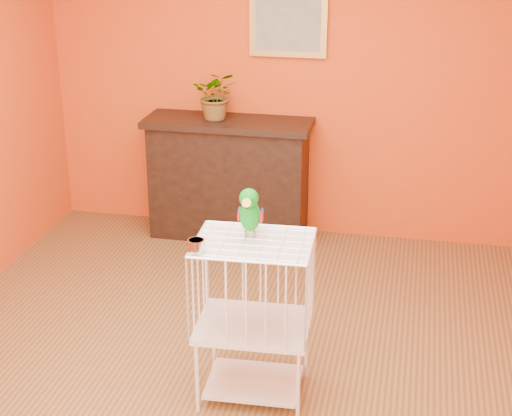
# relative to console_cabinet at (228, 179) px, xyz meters

# --- Properties ---
(ground) EXTENTS (4.50, 4.50, 0.00)m
(ground) POSITION_rel_console_cabinet_xyz_m (0.45, -2.01, -0.51)
(ground) COLOR brown
(ground) RESTS_ON ground
(room_shell) EXTENTS (4.50, 4.50, 4.50)m
(room_shell) POSITION_rel_console_cabinet_xyz_m (0.45, -2.01, 1.08)
(room_shell) COLOR #CB4A13
(room_shell) RESTS_ON ground
(console_cabinet) EXTENTS (1.36, 0.49, 1.01)m
(console_cabinet) POSITION_rel_console_cabinet_xyz_m (0.00, 0.00, 0.00)
(console_cabinet) COLOR black
(console_cabinet) RESTS_ON ground
(potted_plant) EXTENTS (0.41, 0.44, 0.31)m
(potted_plant) POSITION_rel_console_cabinet_xyz_m (-0.09, -0.03, 0.66)
(potted_plant) COLOR #26722D
(potted_plant) RESTS_ON console_cabinet
(framed_picture) EXTENTS (0.62, 0.04, 0.50)m
(framed_picture) POSITION_rel_console_cabinet_xyz_m (0.45, 0.20, 1.24)
(framed_picture) COLOR #B38F40
(framed_picture) RESTS_ON room_shell
(birdcage) EXTENTS (0.65, 0.51, 0.97)m
(birdcage) POSITION_rel_console_cabinet_xyz_m (0.69, -2.21, -0.00)
(birdcage) COLOR white
(birdcage) RESTS_ON ground
(feed_cup) EXTENTS (0.09, 0.09, 0.06)m
(feed_cup) POSITION_rel_console_cabinet_xyz_m (0.43, -2.40, 0.50)
(feed_cup) COLOR silver
(feed_cup) RESTS_ON birdcage
(parrot) EXTENTS (0.14, 0.26, 0.30)m
(parrot) POSITION_rel_console_cabinet_xyz_m (0.66, -2.16, 0.61)
(parrot) COLOR #59544C
(parrot) RESTS_ON birdcage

